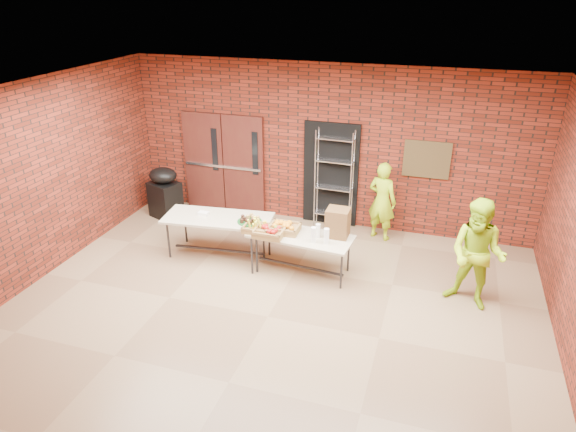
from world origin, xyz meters
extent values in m
cube|color=brown|center=(0.00, 0.00, -0.02)|extent=(8.00, 7.00, 0.04)
cube|color=silver|center=(0.00, 0.00, 3.22)|extent=(8.00, 7.00, 0.04)
cube|color=maroon|center=(0.00, 3.52, 1.60)|extent=(8.00, 0.04, 3.20)
cube|color=maroon|center=(0.00, -3.52, 1.60)|extent=(8.00, 0.04, 3.20)
cube|color=maroon|center=(-4.02, 0.00, 1.60)|extent=(0.04, 7.00, 3.20)
cube|color=#431C13|center=(-2.65, 3.44, 1.05)|extent=(0.88, 0.08, 2.10)
cube|color=#431C13|center=(-1.75, 3.44, 1.05)|extent=(0.88, 0.08, 2.10)
cube|color=black|center=(-2.37, 3.39, 1.35)|extent=(0.12, 0.02, 0.90)
cube|color=black|center=(-1.47, 3.39, 1.35)|extent=(0.12, 0.02, 0.90)
cube|color=#BBBBC3|center=(-2.20, 3.38, 1.00)|extent=(1.70, 0.04, 0.05)
cube|color=black|center=(0.10, 3.46, 1.05)|extent=(1.10, 0.06, 2.10)
cube|color=#44331B|center=(1.90, 3.45, 1.55)|extent=(0.85, 0.04, 0.70)
cube|color=#BCAB90|center=(-1.45, 1.48, 0.76)|extent=(1.97, 1.00, 0.04)
cube|color=#2E2D32|center=(-1.45, 1.48, 0.13)|extent=(1.67, 0.23, 0.03)
cylinder|color=#2E2D32|center=(-2.29, 1.79, 0.37)|extent=(0.04, 0.04, 0.74)
cylinder|color=#2E2D32|center=(-0.61, 1.79, 0.37)|extent=(0.04, 0.04, 0.74)
cylinder|color=#2E2D32|center=(-2.29, 1.16, 0.37)|extent=(0.04, 0.04, 0.74)
cylinder|color=#2E2D32|center=(-0.61, 1.16, 0.37)|extent=(0.04, 0.04, 0.74)
cube|color=#BCAB90|center=(0.10, 1.37, 0.69)|extent=(1.78, 0.87, 0.04)
cube|color=#2E2D32|center=(0.10, 1.37, 0.11)|extent=(1.53, 0.17, 0.03)
cylinder|color=#2E2D32|center=(-0.67, 1.66, 0.34)|extent=(0.03, 0.03, 0.67)
cylinder|color=#2E2D32|center=(0.86, 1.66, 0.34)|extent=(0.03, 0.03, 0.67)
cylinder|color=#2E2D32|center=(-0.67, 1.09, 0.34)|extent=(0.03, 0.03, 0.67)
cylinder|color=#2E2D32|center=(0.86, 1.09, 0.34)|extent=(0.03, 0.03, 0.67)
cube|color=olive|center=(-0.65, 1.29, 0.74)|extent=(0.44, 0.34, 0.07)
cube|color=olive|center=(-0.20, 1.43, 0.75)|extent=(0.49, 0.38, 0.08)
cube|color=olive|center=(-0.40, 1.20, 0.75)|extent=(0.49, 0.38, 0.08)
cylinder|color=#16531F|center=(-0.85, 1.47, 0.79)|extent=(0.42, 0.42, 0.02)
cube|color=white|center=(-1.73, 1.48, 0.81)|extent=(0.18, 0.12, 0.06)
cube|color=brown|center=(0.68, 1.54, 0.95)|extent=(0.37, 0.33, 0.48)
cylinder|color=white|center=(0.36, 1.20, 0.84)|extent=(0.09, 0.09, 0.27)
cylinder|color=white|center=(0.57, 1.22, 0.84)|extent=(0.09, 0.09, 0.26)
cylinder|color=white|center=(0.38, 1.40, 0.83)|extent=(0.08, 0.08, 0.23)
cube|color=black|center=(-3.25, 2.73, 0.38)|extent=(0.73, 0.67, 0.75)
ellipsoid|color=black|center=(-3.25, 2.73, 0.91)|extent=(0.72, 0.67, 0.32)
imported|color=#A8D617|center=(1.19, 3.10, 0.77)|extent=(0.65, 0.53, 1.53)
imported|color=#A8D617|center=(2.85, 1.25, 0.87)|extent=(1.02, 0.91, 1.74)
camera|label=1|loc=(2.20, -5.91, 4.56)|focal=32.00mm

